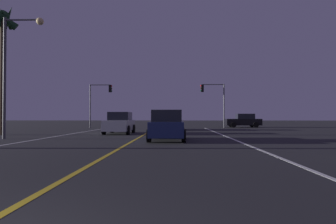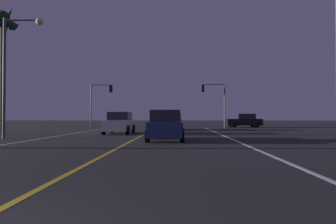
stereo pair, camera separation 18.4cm
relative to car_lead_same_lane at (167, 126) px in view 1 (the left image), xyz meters
name	(u,v)px [view 1 (the left image)]	position (x,y,z in m)	size (l,w,h in m)	color
lane_edge_right	(241,142)	(3.88, -1.14, -0.82)	(0.16, 38.73, 0.01)	silver
lane_edge_left	(23,142)	(-7.60, -1.14, -0.82)	(0.16, 38.73, 0.01)	silver
lane_center_divider	(131,142)	(-1.86, -1.14, -0.82)	(0.16, 38.73, 0.01)	gold
car_lead_same_lane	(167,126)	(0.00, 0.00, 0.00)	(2.02, 4.30, 1.70)	black
car_oncoming	(120,123)	(-3.95, 6.48, 0.00)	(2.02, 4.30, 1.70)	black
car_ahead_far	(172,122)	(0.13, 13.00, 0.00)	(2.02, 4.30, 1.70)	black
car_crossing_side	(244,121)	(8.94, 20.30, 0.00)	(4.30, 2.02, 1.70)	black
traffic_light_near_right	(213,95)	(4.89, 18.72, 3.08)	(2.90, 0.36, 5.26)	#4C4C51
traffic_light_near_left	(101,96)	(-8.68, 18.72, 3.07)	(2.77, 0.36, 5.25)	#4C4C51
street_lamp_right_near	(328,13)	(5.66, -6.44, 4.01)	(1.92, 0.44, 7.59)	#4C4C51
street_lamp_left_mid	(14,60)	(-9.22, 0.79, 3.90)	(2.45, 0.44, 7.32)	#4C4C51
palm_tree_left_mid	(3,31)	(-12.27, 4.61, 6.83)	(2.16, 2.25, 9.61)	#473826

